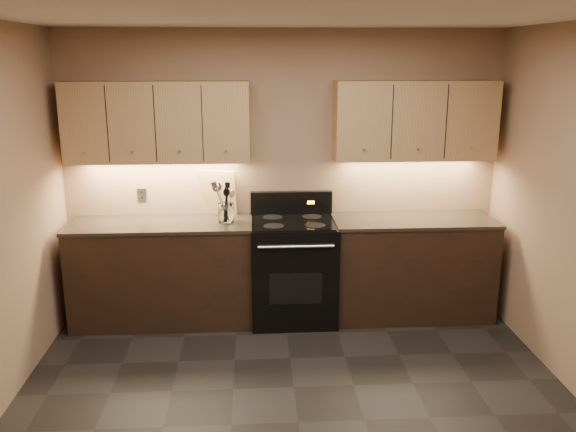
# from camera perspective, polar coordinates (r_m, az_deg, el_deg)

# --- Properties ---
(floor) EXTENTS (4.00, 4.00, 0.00)m
(floor) POSITION_cam_1_polar(r_m,az_deg,el_deg) (4.27, 0.98, -18.74)
(floor) COLOR black
(floor) RESTS_ON ground
(ceiling) EXTENTS (4.00, 4.00, 0.00)m
(ceiling) POSITION_cam_1_polar(r_m,az_deg,el_deg) (3.57, 1.17, 18.63)
(ceiling) COLOR silver
(ceiling) RESTS_ON wall_back
(wall_back) EXTENTS (4.00, 0.04, 2.60)m
(wall_back) POSITION_cam_1_polar(r_m,az_deg,el_deg) (5.66, -0.52, 3.97)
(wall_back) COLOR #9E785C
(wall_back) RESTS_ON ground
(counter_left) EXTENTS (1.62, 0.62, 0.93)m
(counter_left) POSITION_cam_1_polar(r_m,az_deg,el_deg) (5.64, -11.61, -5.16)
(counter_left) COLOR black
(counter_left) RESTS_ON ground
(counter_right) EXTENTS (1.46, 0.62, 0.93)m
(counter_right) POSITION_cam_1_polar(r_m,az_deg,el_deg) (5.77, 11.48, -4.70)
(counter_right) COLOR black
(counter_right) RESTS_ON ground
(stove) EXTENTS (0.76, 0.68, 1.14)m
(stove) POSITION_cam_1_polar(r_m,az_deg,el_deg) (5.57, 0.49, -4.96)
(stove) COLOR black
(stove) RESTS_ON ground
(upper_cab_left) EXTENTS (1.60, 0.30, 0.70)m
(upper_cab_left) POSITION_cam_1_polar(r_m,az_deg,el_deg) (5.49, -12.12, 8.59)
(upper_cab_left) COLOR tan
(upper_cab_left) RESTS_ON wall_back
(upper_cab_right) EXTENTS (1.44, 0.30, 0.70)m
(upper_cab_right) POSITION_cam_1_polar(r_m,az_deg,el_deg) (5.63, 11.78, 8.75)
(upper_cab_right) COLOR tan
(upper_cab_right) RESTS_ON wall_back
(outlet_plate) EXTENTS (0.08, 0.01, 0.12)m
(outlet_plate) POSITION_cam_1_polar(r_m,az_deg,el_deg) (5.77, -13.51, 1.95)
(outlet_plate) COLOR #B2B5BA
(outlet_plate) RESTS_ON wall_back
(utensil_crock) EXTENTS (0.16, 0.16, 0.17)m
(utensil_crock) POSITION_cam_1_polar(r_m,az_deg,el_deg) (5.42, -5.81, 0.26)
(utensil_crock) COLOR white
(utensil_crock) RESTS_ON counter_left
(cutting_board) EXTENTS (0.34, 0.16, 0.42)m
(cutting_board) POSITION_cam_1_polar(r_m,az_deg,el_deg) (5.66, -6.51, 2.21)
(cutting_board) COLOR tan
(cutting_board) RESTS_ON counter_left
(wooden_spoon) EXTENTS (0.16, 0.16, 0.29)m
(wooden_spoon) POSITION_cam_1_polar(r_m,az_deg,el_deg) (5.39, -6.14, 1.03)
(wooden_spoon) COLOR tan
(wooden_spoon) RESTS_ON utensil_crock
(black_spoon) EXTENTS (0.09, 0.18, 0.33)m
(black_spoon) POSITION_cam_1_polar(r_m,az_deg,el_deg) (5.41, -5.98, 1.33)
(black_spoon) COLOR black
(black_spoon) RESTS_ON utensil_crock
(black_turner) EXTENTS (0.11, 0.12, 0.36)m
(black_turner) POSITION_cam_1_polar(r_m,az_deg,el_deg) (5.37, -5.85, 1.37)
(black_turner) COLOR black
(black_turner) RESTS_ON utensil_crock
(steel_spatula) EXTENTS (0.22, 0.12, 0.38)m
(steel_spatula) POSITION_cam_1_polar(r_m,az_deg,el_deg) (5.40, -5.63, 1.55)
(steel_spatula) COLOR silver
(steel_spatula) RESTS_ON utensil_crock
(steel_skimmer) EXTENTS (0.21, 0.17, 0.36)m
(steel_skimmer) POSITION_cam_1_polar(r_m,az_deg,el_deg) (5.39, -5.54, 1.34)
(steel_skimmer) COLOR silver
(steel_skimmer) RESTS_ON utensil_crock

